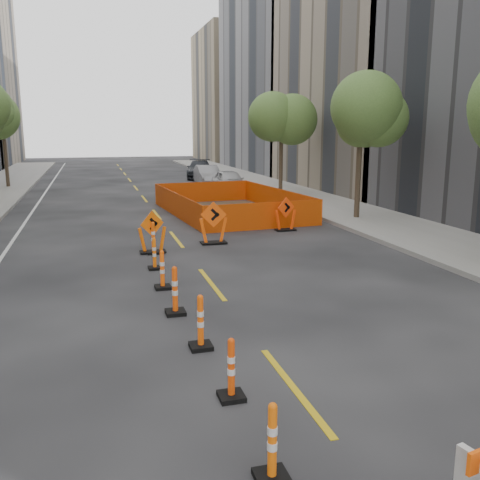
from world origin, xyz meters
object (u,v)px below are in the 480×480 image
object	(u,v)px
channelizer_2	(201,322)
channelizer_6	(153,238)
chevron_sign_center	(213,223)
channelizer_0	(272,442)
channelizer_4	(162,270)
parked_car_mid	(208,175)
channelizer_1	(231,369)
chevron_sign_left	(152,232)
parked_car_far	(200,169)
channelizer_3	(175,290)
chevron_sign_right	(286,214)
parked_car_near	(229,181)
channelizer_5	(154,253)

from	to	relation	value
channelizer_2	channelizer_6	world-z (taller)	channelizer_6
chevron_sign_center	channelizer_0	bearing A→B (deg)	-83.92
channelizer_4	parked_car_mid	size ratio (longest dim) A/B	0.24
channelizer_1	chevron_sign_center	bearing A→B (deg)	78.65
chevron_sign_left	parked_car_far	size ratio (longest dim) A/B	0.28
channelizer_3	chevron_sign_right	world-z (taller)	chevron_sign_right
chevron_sign_center	channelizer_3	bearing A→B (deg)	-93.46
parked_car_near	parked_car_far	world-z (taller)	parked_car_far
channelizer_1	channelizer_4	distance (m)	5.98
channelizer_4	chevron_sign_right	world-z (taller)	chevron_sign_right
channelizer_5	chevron_sign_center	xyz separation A→B (m)	(2.42, 2.96, 0.28)
channelizer_1	channelizer_2	size ratio (longest dim) A/B	0.94
channelizer_5	parked_car_far	bearing A→B (deg)	76.09
channelizer_0	chevron_sign_center	xyz separation A→B (m)	(2.23, 12.92, 0.26)
channelizer_0	channelizer_4	distance (m)	7.97
channelizer_1	parked_car_near	bearing A→B (deg)	75.69
channelizer_5	parked_car_near	bearing A→B (deg)	69.16
chevron_sign_left	channelizer_1	bearing A→B (deg)	-112.95
channelizer_2	chevron_sign_center	distance (m)	9.22
channelizer_4	parked_car_near	world-z (taller)	parked_car_near
channelizer_2	chevron_sign_left	size ratio (longest dim) A/B	0.75
channelizer_3	chevron_sign_right	bearing A→B (deg)	56.18
channelizer_3	chevron_sign_left	world-z (taller)	chevron_sign_left
parked_car_far	parked_car_near	bearing A→B (deg)	-78.63
channelizer_3	channelizer_5	bearing A→B (deg)	89.88
channelizer_3	channelizer_4	bearing A→B (deg)	90.57
channelizer_4	parked_car_far	distance (m)	30.85
channelizer_0	chevron_sign_right	distance (m)	15.59
parked_car_mid	parked_car_far	xyz separation A→B (m)	(0.47, 5.24, 0.03)
channelizer_1	channelizer_2	xyz separation A→B (m)	(-0.07, 1.99, 0.03)
chevron_sign_center	chevron_sign_right	distance (m)	3.71
channelizer_6	chevron_sign_center	distance (m)	2.44
channelizer_3	channelizer_4	xyz separation A→B (m)	(-0.02, 1.99, -0.04)
channelizer_2	channelizer_3	bearing A→B (deg)	94.88
channelizer_3	channelizer_5	xyz separation A→B (m)	(0.01, 3.98, -0.07)
channelizer_4	chevron_sign_center	size ratio (longest dim) A/B	0.67
channelizer_5	chevron_sign_right	xyz separation A→B (m)	(5.75, 4.61, 0.21)
chevron_sign_center	parked_car_far	distance (m)	25.51
parked_car_near	parked_car_mid	size ratio (longest dim) A/B	0.98
channelizer_1	parked_car_far	world-z (taller)	parked_car_far
channelizer_2	channelizer_3	size ratio (longest dim) A/B	0.96
channelizer_0	channelizer_1	bearing A→B (deg)	89.08
channelizer_0	channelizer_5	world-z (taller)	channelizer_0
channelizer_5	chevron_sign_right	world-z (taller)	chevron_sign_right
channelizer_2	channelizer_4	size ratio (longest dim) A/B	1.04
parked_car_near	parked_car_mid	distance (m)	4.82
channelizer_1	parked_car_mid	bearing A→B (deg)	78.53
channelizer_6	channelizer_3	bearing A→B (deg)	-91.96
channelizer_4	chevron_sign_right	size ratio (longest dim) A/B	0.74
channelizer_0	parked_car_mid	size ratio (longest dim) A/B	0.23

